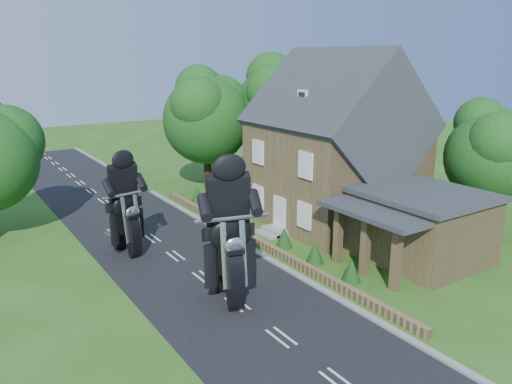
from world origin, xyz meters
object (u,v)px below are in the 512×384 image
garden_wall (258,242)px  annex (418,225)px  motorcycle_lead (229,280)px  house (336,150)px  motorcycle_follow (127,239)px

garden_wall → annex: bearing=-46.2°
motorcycle_lead → house: bearing=-137.8°
garden_wall → house: house is taller
house → motorcycle_lead: house is taller
house → motorcycle_lead: size_ratio=5.16×
house → motorcycle_lead: bearing=-152.2°
house → motorcycle_follow: house is taller
motorcycle_lead → annex: bearing=-172.5°
annex → motorcycle_follow: 14.50m
house → annex: house is taller
house → garden_wall: bearing=-170.8°
garden_wall → motorcycle_follow: size_ratio=12.75×
annex → motorcycle_lead: size_ratio=3.56×
annex → motorcycle_lead: annex is taller
motorcycle_follow → annex: bearing=134.8°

